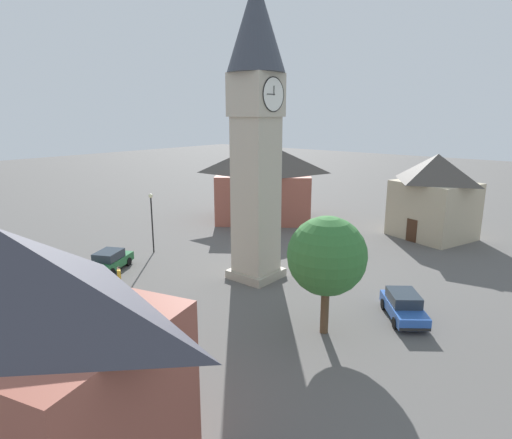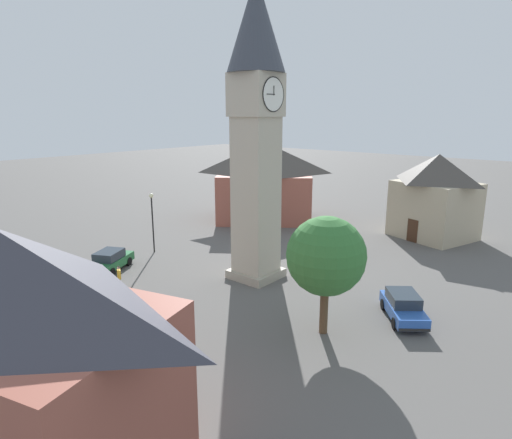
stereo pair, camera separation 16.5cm
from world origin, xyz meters
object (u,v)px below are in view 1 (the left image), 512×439
at_px(tree, 327,256).
at_px(building_shop_left, 264,180).
at_px(lamp_post, 152,214).
at_px(car_silver_kerb, 343,246).
at_px(car_blue_kerb, 110,261).
at_px(building_corner_back, 435,195).
at_px(building_terrace_right, 9,352).
at_px(car_red_corner, 404,306).
at_px(pedestrian, 119,276).
at_px(clock_tower, 256,109).

distance_m(tree, building_shop_left, 26.09).
distance_m(tree, lamp_post, 18.63).
bearing_deg(car_silver_kerb, tree, 24.49).
bearing_deg(lamp_post, car_blue_kerb, 12.21).
bearing_deg(tree, lamp_post, -98.77).
bearing_deg(lamp_post, building_shop_left, -178.74).
relative_size(car_blue_kerb, building_corner_back, 0.54).
bearing_deg(car_blue_kerb, building_terrace_right, 49.42).
bearing_deg(tree, car_blue_kerb, -83.57).
bearing_deg(car_red_corner, pedestrian, -63.35).
bearing_deg(building_terrace_right, car_silver_kerb, -173.96).
height_order(tree, building_corner_back, building_corner_back).
distance_m(car_blue_kerb, lamp_post, 5.56).
bearing_deg(lamp_post, building_terrace_right, 42.05).
xyz_separation_m(building_terrace_right, building_corner_back, (-37.05, 1.01, -0.22)).
distance_m(tree, building_terrace_right, 14.63).
bearing_deg(building_shop_left, clock_tower, 36.97).
bearing_deg(building_terrace_right, building_shop_left, -154.03).
relative_size(car_silver_kerb, tree, 0.69).
distance_m(building_shop_left, building_terrace_right, 36.16).
bearing_deg(car_blue_kerb, lamp_post, -167.79).
relative_size(car_silver_kerb, lamp_post, 0.88).
bearing_deg(building_corner_back, building_terrace_right, -1.56).
relative_size(car_blue_kerb, car_red_corner, 1.04).
bearing_deg(clock_tower, car_red_corner, 92.15).
relative_size(tree, building_corner_back, 0.78).
relative_size(car_red_corner, building_terrace_right, 0.36).
height_order(car_silver_kerb, tree, tree).
height_order(pedestrian, lamp_post, lamp_post).
xyz_separation_m(pedestrian, building_shop_left, (-21.90, -5.30, 3.34)).
xyz_separation_m(car_blue_kerb, building_shop_left, (-20.12, -1.37, 3.59)).
relative_size(car_blue_kerb, car_silver_kerb, 1.00).
bearing_deg(car_silver_kerb, building_corner_back, 159.04).
distance_m(car_red_corner, tree, 6.19).
relative_size(tree, building_shop_left, 0.49).
height_order(clock_tower, car_silver_kerb, clock_tower).
distance_m(car_blue_kerb, tree, 17.82).
bearing_deg(clock_tower, pedestrian, -35.23).
relative_size(clock_tower, building_shop_left, 1.55).
distance_m(pedestrian, tree, 14.32).
relative_size(pedestrian, building_shop_left, 0.13).
bearing_deg(clock_tower, tree, 63.87).
distance_m(car_blue_kerb, building_shop_left, 20.49).
height_order(building_shop_left, building_terrace_right, building_shop_left).
bearing_deg(building_corner_back, tree, 4.75).
relative_size(clock_tower, lamp_post, 3.98).
relative_size(car_blue_kerb, building_shop_left, 0.34).
xyz_separation_m(car_silver_kerb, pedestrian, (16.36, -7.68, 0.25)).
relative_size(clock_tower, pedestrian, 11.91).
bearing_deg(clock_tower, lamp_post, -83.99).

